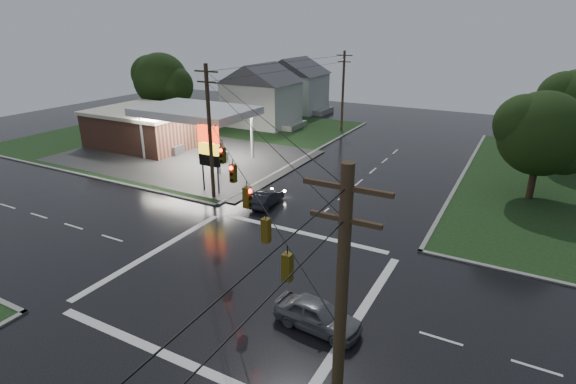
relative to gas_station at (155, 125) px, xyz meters
The scene contains 15 objects.
ground 32.46m from the gas_station, 37.50° to the right, with size 120.00×120.00×0.00m, color black.
grass_nw 6.79m from the gas_station, 92.95° to the left, with size 36.00×36.00×0.08m, color black.
gas_station is the anchor object (origin of this frame).
pylon_sign 17.81m from the gas_station, 31.22° to the right, with size 2.00×0.35×6.00m.
utility_pole_nw 19.38m from the gas_station, 32.23° to the right, with size 2.20×0.32×11.00m.
utility_pole_se 45.83m from the gas_station, 39.70° to the right, with size 2.20×0.32×11.00m.
utility_pole_n 24.60m from the gas_station, 48.53° to the left, with size 2.20×0.32×10.50m.
traffic_signals 32.63m from the gas_station, 37.50° to the right, with size 26.87×26.87×1.47m.
house_near 17.07m from the gas_station, 73.83° to the left, with size 11.05×8.48×8.60m.
house_far 28.61m from the gas_station, 82.50° to the left, with size 11.05×8.48×8.60m.
tree_nw_behind 13.63m from the gas_station, 128.42° to the left, with size 8.93×7.60×10.00m.
tree_ne_near 40.00m from the gas_station, ahead, with size 7.99×6.80×8.98m.
car_north 23.12m from the gas_station, 24.31° to the right, with size 1.32×3.79×1.25m, color black.
car_crossing 38.07m from the gas_station, 34.85° to the right, with size 1.77×4.40×1.50m, color slate.
car_pump 8.08m from the gas_station, ahead, with size 1.72×4.23×1.23m, color #591419.
Camera 1 is at (12.91, -18.62, 13.96)m, focal length 28.00 mm.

